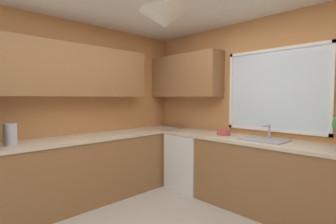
# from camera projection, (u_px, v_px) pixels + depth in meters

# --- Properties ---
(room_shell) EXTENTS (3.99, 3.75, 2.58)m
(room_shell) POSITION_uv_depth(u_px,v_px,m) (170.00, 71.00, 2.70)
(room_shell) COLOR #C6844C
(room_shell) RESTS_ON ground_plane
(counter_run_left) EXTENTS (0.65, 3.36, 0.90)m
(counter_run_left) POSITION_uv_depth(u_px,v_px,m) (83.00, 170.00, 3.35)
(counter_run_left) COLOR olive
(counter_run_left) RESTS_ON ground_plane
(counter_run_back) EXTENTS (3.08, 0.65, 0.90)m
(counter_run_back) POSITION_uv_depth(u_px,v_px,m) (264.00, 176.00, 3.09)
(counter_run_back) COLOR olive
(counter_run_back) RESTS_ON ground_plane
(dishwasher) EXTENTS (0.60, 0.60, 0.86)m
(dishwasher) POSITION_uv_depth(u_px,v_px,m) (191.00, 161.00, 3.91)
(dishwasher) COLOR white
(dishwasher) RESTS_ON ground_plane
(kettle) EXTENTS (0.13, 0.13, 0.25)m
(kettle) POSITION_uv_depth(u_px,v_px,m) (11.00, 134.00, 2.72)
(kettle) COLOR #B7B7BC
(kettle) RESTS_ON counter_run_left
(sink_assembly) EXTENTS (0.53, 0.40, 0.19)m
(sink_assembly) POSITION_uv_depth(u_px,v_px,m) (264.00, 139.00, 3.07)
(sink_assembly) COLOR #9EA0A5
(sink_assembly) RESTS_ON counter_run_back
(bowl) EXTENTS (0.19, 0.19, 0.09)m
(bowl) POSITION_uv_depth(u_px,v_px,m) (224.00, 132.00, 3.48)
(bowl) COLOR #B74C42
(bowl) RESTS_ON counter_run_back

